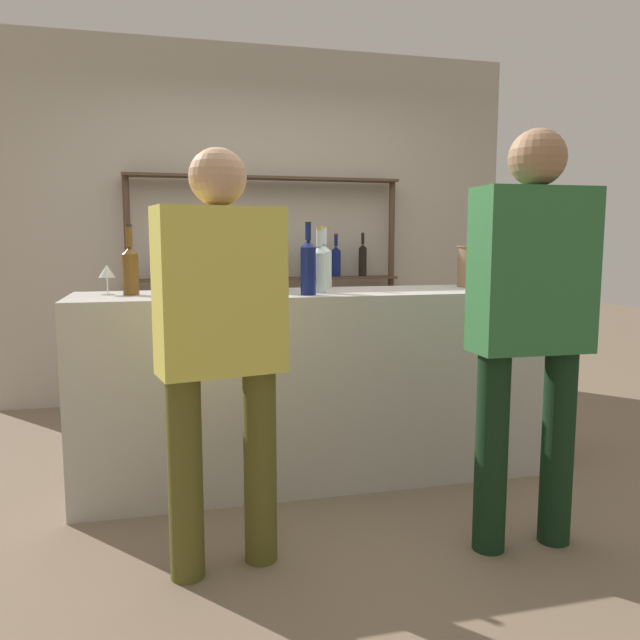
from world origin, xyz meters
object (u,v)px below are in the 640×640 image
counter_bottle_1 (324,265)px  counter_bottle_4 (279,268)px  counter_bottle_2 (308,266)px  counter_bottle_3 (130,269)px  cork_jar (219,282)px  customer_right (531,310)px  customer_left (221,332)px  wine_glass (107,272)px  counter_bottle_0 (271,264)px  ice_bucket (476,266)px  counter_bottle_5 (319,268)px

counter_bottle_1 → counter_bottle_4: bearing=-171.3°
counter_bottle_2 → counter_bottle_3: size_ratio=1.03×
cork_jar → customer_right: size_ratio=0.07×
counter_bottle_1 → customer_left: (-0.67, -1.05, -0.21)m
wine_glass → customer_right: (1.71, -1.05, -0.12)m
wine_glass → customer_right: 2.01m
counter_bottle_0 → ice_bucket: 1.24m
counter_bottle_5 → customer_left: (-0.58, -0.79, -0.20)m
wine_glass → counter_bottle_2: bearing=-14.2°
counter_bottle_3 → counter_bottle_5: (0.94, -0.10, -0.00)m
counter_bottle_3 → customer_left: (0.36, -0.89, -0.20)m
wine_glass → ice_bucket: size_ratio=0.63×
customer_left → cork_jar: bearing=-16.4°
counter_bottle_3 → ice_bucket: bearing=2.2°
counter_bottle_2 → customer_right: size_ratio=0.21×
counter_bottle_2 → counter_bottle_4: counter_bottle_2 is taller
counter_bottle_4 → counter_bottle_0: bearing=-114.2°
ice_bucket → cork_jar: (-1.50, -0.16, -0.06)m
ice_bucket → customer_left: (-1.57, -0.97, -0.19)m
counter_bottle_4 → wine_glass: (-0.88, -0.08, -0.01)m
counter_bottle_5 → counter_bottle_0: bearing=167.9°
customer_left → counter_bottle_4: bearing=-33.7°
cork_jar → wine_glass: bearing=167.7°
counter_bottle_1 → cork_jar: counter_bottle_1 is taller
counter_bottle_1 → counter_bottle_2: (-0.17, -0.36, 0.01)m
counter_bottle_5 → customer_right: customer_right is taller
counter_bottle_0 → counter_bottle_3: size_ratio=1.11×
cork_jar → counter_bottle_0: bearing=7.0°
counter_bottle_3 → ice_bucket: (1.93, 0.07, -0.01)m
counter_bottle_3 → counter_bottle_4: counter_bottle_3 is taller
counter_bottle_2 → ice_bucket: (1.07, 0.28, -0.02)m
counter_bottle_2 → wine_glass: size_ratio=2.39×
counter_bottle_3 → counter_bottle_0: bearing=-4.1°
counter_bottle_0 → customer_left: customer_left is taller
counter_bottle_5 → customer_left: bearing=-126.2°
wine_glass → counter_bottle_4: bearing=4.9°
counter_bottle_4 → cork_jar: bearing=-150.3°
counter_bottle_0 → counter_bottle_2: counter_bottle_0 is taller
customer_left → counter_bottle_2: bearing=-47.5°
counter_bottle_1 → counter_bottle_4: 0.26m
wine_glass → customer_right: customer_right is taller
counter_bottle_0 → counter_bottle_2: 0.23m
counter_bottle_1 → customer_left: size_ratio=0.22×
customer_right → counter_bottle_5: bearing=37.0°
wine_glass → customer_right: bearing=-31.6°
counter_bottle_1 → wine_glass: bearing=-174.2°
counter_bottle_2 → cork_jar: 0.45m
counter_bottle_2 → customer_left: size_ratio=0.22×
counter_bottle_0 → counter_bottle_5: 0.25m
cork_jar → customer_left: bearing=-94.8°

